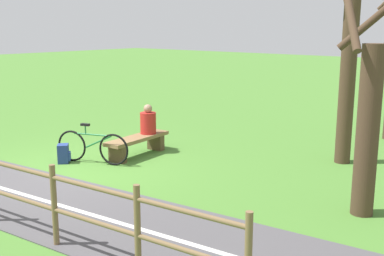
{
  "coord_description": "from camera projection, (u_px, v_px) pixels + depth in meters",
  "views": [
    {
      "loc": [
        5.81,
        8.08,
        2.96
      ],
      "look_at": [
        -1.12,
        2.31,
        1.03
      ],
      "focal_mm": 44.77,
      "sensor_mm": 36.0,
      "label": 1
    }
  ],
  "objects": [
    {
      "name": "bench",
      "position": [
        137.0,
        142.0,
        11.07
      ],
      "size": [
        1.83,
        0.62,
        0.46
      ],
      "rotation": [
        0.0,
        0.0,
        0.09
      ],
      "color": "brown",
      "rests_on": "ground_plane"
    },
    {
      "name": "tree_far_right",
      "position": [
        349.0,
        59.0,
        10.12
      ],
      "size": [
        1.15,
        1.13,
        5.15
      ],
      "color": "#473323",
      "rests_on": "ground_plane"
    },
    {
      "name": "paved_path",
      "position": [
        181.0,
        242.0,
        6.68
      ],
      "size": [
        6.23,
        36.04,
        0.02
      ],
      "primitive_type": "cube",
      "rotation": [
        0.0,
        0.0,
        0.11
      ],
      "color": "#4C494C",
      "rests_on": "ground_plane"
    },
    {
      "name": "person_seated",
      "position": [
        148.0,
        122.0,
        11.31
      ],
      "size": [
        0.41,
        0.41,
        0.7
      ],
      "rotation": [
        0.0,
        0.0,
        0.09
      ],
      "color": "#B2231E",
      "rests_on": "bench"
    },
    {
      "name": "ground_plane",
      "position": [
        73.0,
        170.0,
        10.04
      ],
      "size": [
        80.0,
        80.0,
        0.0
      ],
      "primitive_type": "plane",
      "color": "#477A2D"
    },
    {
      "name": "bicycle",
      "position": [
        92.0,
        147.0,
        10.46
      ],
      "size": [
        0.66,
        1.64,
        0.88
      ],
      "rotation": [
        0.0,
        0.0,
        1.93
      ],
      "color": "black",
      "rests_on": "ground_plane"
    },
    {
      "name": "path_centre_line",
      "position": [
        181.0,
        241.0,
        6.67
      ],
      "size": [
        3.6,
        31.82,
        0.0
      ],
      "primitive_type": "cube",
      "rotation": [
        0.0,
        0.0,
        0.11
      ],
      "color": "silver",
      "rests_on": "paved_path"
    },
    {
      "name": "backpack",
      "position": [
        64.0,
        154.0,
        10.52
      ],
      "size": [
        0.35,
        0.35,
        0.42
      ],
      "rotation": [
        0.0,
        0.0,
        0.84
      ],
      "color": "navy",
      "rests_on": "ground_plane"
    },
    {
      "name": "tree_by_path",
      "position": [
        371.0,
        110.0,
        7.37
      ],
      "size": [
        1.34,
        1.5,
        3.82
      ],
      "color": "#473323",
      "rests_on": "ground_plane"
    }
  ]
}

